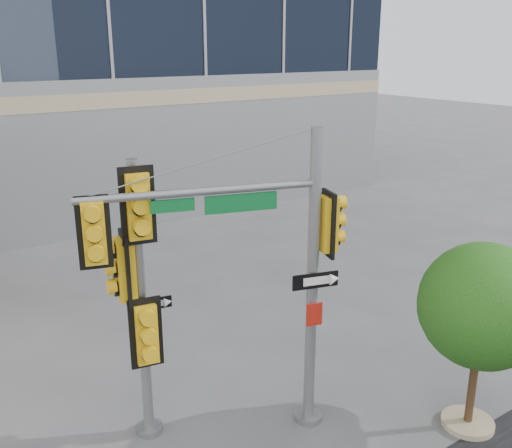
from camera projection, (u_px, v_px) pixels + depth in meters
ground at (295, 430)px, 11.19m from camera, size 120.00×120.00×0.00m
main_signal_pole at (258, 256)px, 10.11m from camera, size 4.44×1.66×5.88m
secondary_signal_pole at (138, 285)px, 10.06m from camera, size 0.94×0.80×5.40m
street_tree at (483, 310)px, 10.62m from camera, size 2.44×2.38×3.80m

